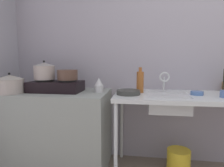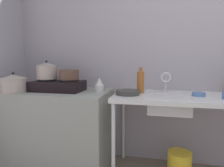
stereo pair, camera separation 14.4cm
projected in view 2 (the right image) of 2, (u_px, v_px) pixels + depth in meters
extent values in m
cube|color=#9A94A0|center=(220.00, 48.00, 2.09)|extent=(5.52, 0.10, 2.60)
cube|color=gray|center=(60.00, 128.00, 2.20)|extent=(1.10, 0.65, 0.84)
cube|color=silver|center=(189.00, 98.00, 1.86)|extent=(1.44, 0.65, 0.04)
cylinder|color=silver|center=(113.00, 146.00, 1.78)|extent=(0.04, 0.04, 0.80)
cylinder|color=silver|center=(123.00, 126.00, 2.33)|extent=(0.04, 0.04, 0.80)
cube|color=black|center=(58.00, 86.00, 2.15)|extent=(0.55, 0.33, 0.11)
cylinder|color=black|center=(47.00, 80.00, 2.17)|extent=(0.19, 0.19, 0.02)
cylinder|color=black|center=(69.00, 80.00, 2.11)|extent=(0.19, 0.19, 0.02)
cylinder|color=#A79891|center=(47.00, 72.00, 2.16)|extent=(0.22, 0.22, 0.15)
cone|color=#9C9693|center=(47.00, 64.00, 2.15)|extent=(0.22, 0.22, 0.03)
sphere|color=black|center=(46.00, 61.00, 2.14)|extent=(0.02, 0.02, 0.02)
cylinder|color=brown|center=(69.00, 75.00, 2.10)|extent=(0.21, 0.21, 0.11)
cylinder|color=#9F938E|center=(14.00, 85.00, 2.06)|extent=(0.27, 0.27, 0.15)
cone|color=#A6A094|center=(13.00, 76.00, 2.05)|extent=(0.28, 0.28, 0.04)
sphere|color=black|center=(13.00, 73.00, 2.05)|extent=(0.02, 0.02, 0.02)
cylinder|color=silver|center=(99.00, 89.00, 2.08)|extent=(0.10, 0.10, 0.07)
cone|color=silver|center=(99.00, 82.00, 2.07)|extent=(0.09, 0.09, 0.08)
cube|color=silver|center=(168.00, 104.00, 1.89)|extent=(0.39, 0.36, 0.16)
cylinder|color=silver|center=(165.00, 84.00, 2.08)|extent=(0.02, 0.02, 0.16)
torus|color=silver|center=(166.00, 77.00, 2.03)|extent=(0.11, 0.02, 0.11)
cylinder|color=#363733|center=(128.00, 92.00, 1.91)|extent=(0.23, 0.23, 0.04)
cylinder|color=#4B6EAE|center=(199.00, 94.00, 1.85)|extent=(0.12, 0.12, 0.04)
cylinder|color=#975323|center=(141.00, 82.00, 2.02)|extent=(0.07, 0.07, 0.22)
cylinder|color=#975323|center=(141.00, 70.00, 2.00)|extent=(0.03, 0.03, 0.05)
cylinder|color=gold|center=(179.00, 164.00, 1.97)|extent=(0.24, 0.24, 0.26)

